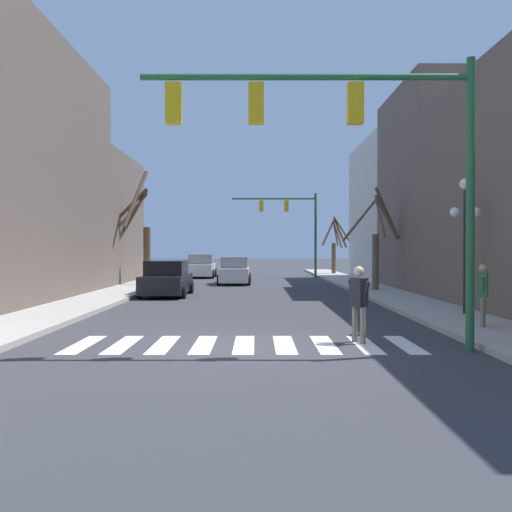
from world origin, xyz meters
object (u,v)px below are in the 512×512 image
Objects in this scene: street_lamp_right_corner at (463,218)px; pedestrian_crossing_street at (357,298)px; car_driving_away_lane at (199,267)px; street_tree_left_mid at (334,245)px; street_tree_right_far at (376,243)px; car_parked_left_mid at (233,271)px; street_tree_right_near at (138,233)px; car_parked_right_mid at (165,279)px; pedestrian_waiting_at_curb at (481,290)px; traffic_signal_near at (344,133)px; traffic_signal_far at (290,217)px.

pedestrian_crossing_street is (-4.09, -4.79, -2.07)m from street_lamp_right_corner.
car_driving_away_lane is 31.43m from pedestrian_crossing_street.
street_tree_right_far is at bearing -91.65° from street_tree_left_mid.
car_parked_left_mid is 14.69m from street_tree_left_mid.
car_parked_right_mid is at bearing -69.28° from street_tree_right_near.
street_tree_right_near is (-2.50, -10.57, 2.24)m from car_driving_away_lane.
car_parked_left_mid is 0.96× the size of car_parked_right_mid.
pedestrian_waiting_at_curb is at bearing 18.62° from car_parked_left_mid.
car_driving_away_lane is 30.69m from pedestrian_waiting_at_curb.
street_tree_right_far reaches higher than car_driving_away_lane.
pedestrian_waiting_at_curb is at bearing 36.03° from traffic_signal_near.
street_tree_left_mid is at bearing 46.79° from traffic_signal_far.
car_parked_right_mid is 10.29m from street_tree_right_far.
street_lamp_right_corner is 0.89× the size of car_parked_left_mid.
car_driving_away_lane reaches higher than car_parked_left_mid.
street_tree_right_near is at bearing 159.45° from street_tree_right_far.
car_parked_left_mid is (2.76, -7.99, -0.03)m from car_driving_away_lane.
pedestrian_waiting_at_curb is (3.93, 2.86, -3.44)m from traffic_signal_near.
traffic_signal_near reaches higher than street_tree_left_mid.
traffic_signal_far is 16.03m from street_tree_right_far.
pedestrian_waiting_at_curb is at bearing -83.90° from traffic_signal_far.
street_lamp_right_corner is 2.60× the size of pedestrian_waiting_at_curb.
street_tree_right_far reaches higher than pedestrian_crossing_street.
street_lamp_right_corner is at bearing 23.21° from car_parked_left_mid.
traffic_signal_far is at bearing -28.57° from pedestrian_crossing_street.
street_lamp_right_corner is (4.55, 5.94, -1.44)m from traffic_signal_near.
pedestrian_waiting_at_curb is (9.86, -29.06, 0.29)m from car_driving_away_lane.
traffic_signal_far is 9.93m from car_parked_left_mid.
street_tree_right_far reaches higher than car_parked_left_mid.
pedestrian_crossing_street is 0.35× the size of street_tree_right_far.
traffic_signal_far is 19.10m from car_parked_right_mid.
car_parked_right_mid is at bearing 139.91° from street_lamp_right_corner.
traffic_signal_far is 3.62× the size of pedestrian_crossing_street.
car_parked_left_mid is 0.93× the size of street_tree_right_far.
pedestrian_waiting_at_curb is 0.32× the size of street_tree_right_far.
pedestrian_crossing_street is 1.09× the size of pedestrian_waiting_at_curb.
street_lamp_right_corner is (3.76, -26.29, -1.44)m from traffic_signal_far.
traffic_signal_far is 1.46× the size of car_driving_away_lane.
street_tree_right_far is (-0.57, -19.61, -0.04)m from street_tree_left_mid.
car_parked_right_mid is 0.97× the size of street_tree_right_far.
street_lamp_right_corner is at bearing -130.09° from car_parked_right_mid.
traffic_signal_far is at bearing 154.46° from car_parked_left_mid.
street_tree_right_far reaches higher than car_parked_right_mid.
car_driving_away_lane is 8.45m from car_parked_left_mid.
car_parked_left_mid is at bearing 134.81° from street_tree_right_far.
street_tree_left_mid reaches higher than pedestrian_crossing_street.
street_lamp_right_corner is 0.89× the size of street_tree_left_mid.
car_parked_left_mid is at bearing -136.20° from pedestrian_waiting_at_curb.
street_lamp_right_corner is 13.90m from car_parked_right_mid.
street_tree_right_near is (-9.22, -10.88, -1.50)m from traffic_signal_far.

